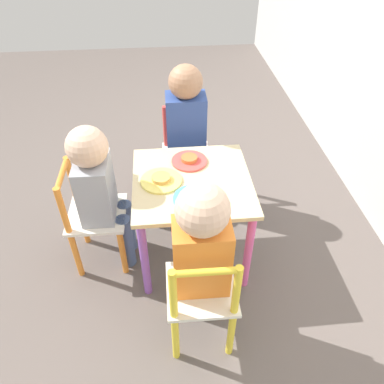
# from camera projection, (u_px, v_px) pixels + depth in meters

# --- Properties ---
(ground_plane) EXTENTS (6.00, 6.00, 0.00)m
(ground_plane) POSITION_uv_depth(u_px,v_px,m) (192.00, 251.00, 1.92)
(ground_plane) COLOR #5B514C
(kids_table) EXTENTS (0.51, 0.51, 0.47)m
(kids_table) POSITION_uv_depth(u_px,v_px,m) (192.00, 194.00, 1.67)
(kids_table) COLOR beige
(kids_table) RESTS_ON ground_plane
(chair_red) EXTENTS (0.27, 0.27, 0.54)m
(chair_red) POSITION_uv_depth(u_px,v_px,m) (186.00, 157.00, 2.10)
(chair_red) COLOR silver
(chair_red) RESTS_ON ground_plane
(chair_yellow) EXTENTS (0.26, 0.26, 0.54)m
(chair_yellow) POSITION_uv_depth(u_px,v_px,m) (202.00, 297.00, 1.40)
(chair_yellow) COLOR silver
(chair_yellow) RESTS_ON ground_plane
(chair_orange) EXTENTS (0.27, 0.27, 0.54)m
(chair_orange) POSITION_uv_depth(u_px,v_px,m) (93.00, 218.00, 1.72)
(chair_orange) COLOR silver
(chair_orange) RESTS_ON ground_plane
(child_left) EXTENTS (0.22, 0.20, 0.81)m
(child_left) POSITION_uv_depth(u_px,v_px,m) (186.00, 128.00, 1.91)
(child_left) COLOR #38383D
(child_left) RESTS_ON ground_plane
(child_right) EXTENTS (0.23, 0.20, 0.76)m
(child_right) POSITION_uv_depth(u_px,v_px,m) (201.00, 248.00, 1.31)
(child_right) COLOR #4C608E
(child_right) RESTS_ON ground_plane
(child_front) EXTENTS (0.20, 0.22, 0.74)m
(child_front) POSITION_uv_depth(u_px,v_px,m) (100.00, 186.00, 1.61)
(child_front) COLOR #4C608E
(child_front) RESTS_ON ground_plane
(plate_left) EXTENTS (0.16, 0.16, 0.03)m
(plate_left) POSITION_uv_depth(u_px,v_px,m) (189.00, 160.00, 1.71)
(plate_left) COLOR #E54C47
(plate_left) RESTS_ON kids_table
(plate_right) EXTENTS (0.18, 0.18, 0.03)m
(plate_right) POSITION_uv_depth(u_px,v_px,m) (195.00, 198.00, 1.51)
(plate_right) COLOR #4C9EE0
(plate_right) RESTS_ON kids_table
(plate_front) EXTENTS (0.18, 0.18, 0.03)m
(plate_front) POSITION_uv_depth(u_px,v_px,m) (161.00, 180.00, 1.60)
(plate_front) COLOR #EADB66
(plate_front) RESTS_ON kids_table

